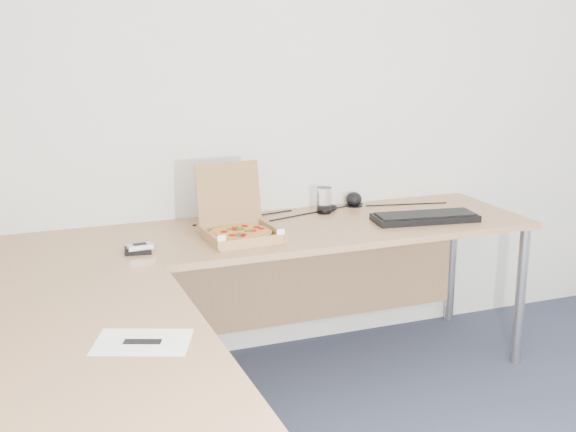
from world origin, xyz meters
name	(u,v)px	position (x,y,z in m)	size (l,w,h in m)	color
desk	(227,272)	(-0.82, 0.97, 0.70)	(2.50, 2.20, 0.73)	#A87950
pizza_box	(240,230)	(-0.66, 1.33, 0.77)	(0.30, 0.35, 0.31)	#A87847
drinking_glass	(324,200)	(-0.13, 1.60, 0.79)	(0.07, 0.07, 0.13)	white
keyboard	(425,218)	(0.25, 1.28, 0.75)	(0.50, 0.18, 0.03)	black
mouse	(328,208)	(-0.10, 1.62, 0.75)	(0.10, 0.07, 0.04)	black
wallet	(138,250)	(-1.12, 1.27, 0.74)	(0.11, 0.09, 0.02)	black
phone	(140,246)	(-1.11, 1.26, 0.76)	(0.10, 0.05, 0.02)	#B2B5BA
paper_sheet	(142,342)	(-1.27, 0.36, 0.73)	(0.28, 0.20, 0.00)	white
dome_speaker	(354,199)	(0.07, 1.68, 0.77)	(0.09, 0.09, 0.08)	black
cable_bundle	(318,212)	(-0.16, 1.62, 0.73)	(0.65, 0.04, 0.01)	black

